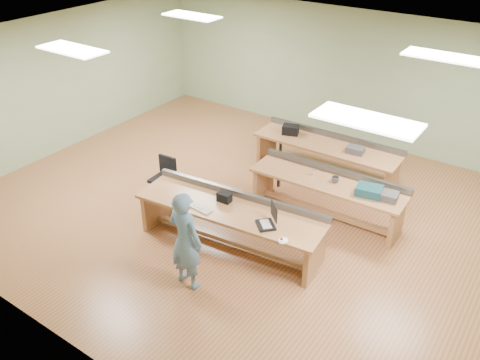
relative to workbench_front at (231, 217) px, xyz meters
The scene contains 22 objects.
floor 1.22m from the workbench_front, 104.97° to the left, with size 10.00×10.00×0.00m, color #9E623C.
ceiling 2.67m from the workbench_front, 104.97° to the left, with size 10.00×10.00×0.00m, color silver.
wall_back 5.14m from the workbench_front, 93.17° to the left, with size 10.00×0.04×3.00m, color gray.
wall_front 3.11m from the workbench_front, 95.39° to the right, with size 10.00×0.04×3.00m, color gray.
wall_left 5.46m from the workbench_front, 168.82° to the left, with size 0.04×8.00×3.00m, color gray.
fluor_panels 2.64m from the workbench_front, 104.97° to the left, with size 6.20×3.50×0.03m.
workbench_front is the anchor object (origin of this frame).
workbench_mid 1.92m from the workbench_front, 61.88° to the left, with size 2.81×0.82×0.86m.
workbench_back 3.02m from the workbench_front, 85.63° to the left, with size 3.01×0.83×0.86m.
person 1.17m from the workbench_front, 88.93° to the right, with size 0.58×0.38×1.59m, color #6685A7.
laptop_base 0.78m from the workbench_front, ahead, with size 0.31×0.25×0.03m, color black.
laptop_screen 0.93m from the workbench_front, ahead, with size 0.31×0.02×0.24m, color black.
keyboard 0.55m from the workbench_front, 141.36° to the right, with size 0.47×0.16×0.03m, color beige.
trackball_mouse 1.24m from the workbench_front, 15.89° to the right, with size 0.14×0.17×0.07m, color white.
camera_bag 0.33m from the workbench_front, 156.20° to the left, with size 0.23×0.15×0.16m, color black.
task_chair 1.96m from the workbench_front, 166.53° to the left, with size 0.49×0.49×0.86m.
parts_bin_teal 2.36m from the workbench_front, 44.45° to the left, with size 0.42×0.32×0.15m, color #163F47.
parts_bin_grey 2.57m from the workbench_front, 41.09° to the left, with size 0.43×0.27×0.12m, color #3C3C3F.
mug 1.99m from the workbench_front, 58.65° to the left, with size 0.13×0.13×0.11m, color #3C3C3F.
drinks_can 1.82m from the workbench_front, 70.73° to the left, with size 0.06×0.06×0.12m, color silver.
storage_box_back 3.07m from the workbench_front, 101.66° to the left, with size 0.33×0.24×0.19m, color black.
tray_back 3.07m from the workbench_front, 73.74° to the left, with size 0.33×0.24×0.13m, color #3C3C3F.
Camera 1 is at (4.32, -6.59, 5.21)m, focal length 38.00 mm.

